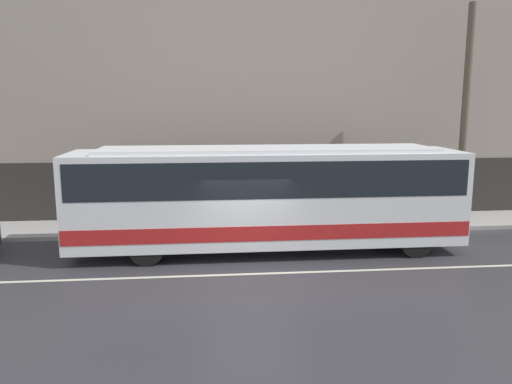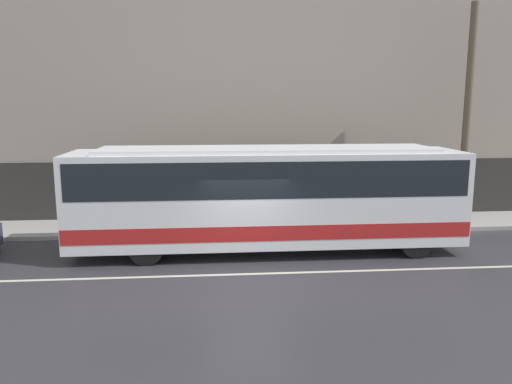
% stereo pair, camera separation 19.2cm
% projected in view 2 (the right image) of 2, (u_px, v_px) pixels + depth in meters
% --- Properties ---
extents(ground_plane, '(60.00, 60.00, 0.00)m').
position_uv_depth(ground_plane, '(248.00, 274.00, 13.76)').
color(ground_plane, '#333338').
extents(sidewalk, '(60.00, 2.57, 0.15)m').
position_uv_depth(sidewalk, '(239.00, 225.00, 18.93)').
color(sidewalk, '#A09E99').
rests_on(sidewalk, ground_plane).
extents(building_facade, '(60.00, 0.35, 9.61)m').
position_uv_depth(building_facade, '(236.00, 104.00, 19.52)').
color(building_facade, gray).
rests_on(building_facade, ground_plane).
extents(lane_stripe, '(54.00, 0.14, 0.01)m').
position_uv_depth(lane_stripe, '(248.00, 274.00, 13.76)').
color(lane_stripe, beige).
rests_on(lane_stripe, ground_plane).
extents(transit_bus, '(12.12, 2.60, 3.30)m').
position_uv_depth(transit_bus, '(267.00, 193.00, 15.65)').
color(transit_bus, white).
rests_on(transit_bus, ground_plane).
extents(utility_pole_near, '(0.27, 0.27, 8.09)m').
position_uv_depth(utility_pole_near, '(467.00, 116.00, 18.54)').
color(utility_pole_near, brown).
rests_on(utility_pole_near, sidewalk).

